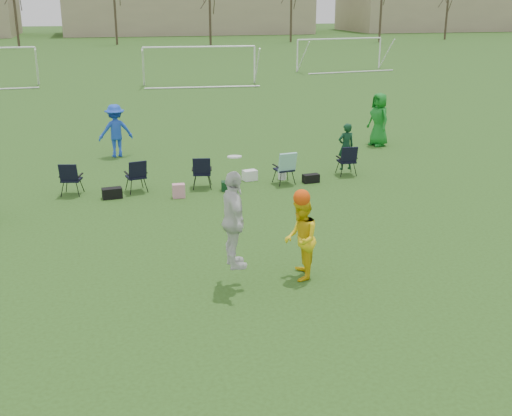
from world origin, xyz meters
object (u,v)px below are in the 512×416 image
object	(u,v)px
fielder_green_far	(379,119)
fielder_blue	(116,131)
center_contest	(266,229)
goal_right	(340,45)
goal_mid	(199,54)

from	to	relation	value
fielder_green_far	fielder_blue	bearing A→B (deg)	-110.30
center_contest	goal_right	bearing A→B (deg)	67.27
center_contest	goal_right	size ratio (longest dim) A/B	0.36
goal_mid	goal_right	distance (m)	13.42
fielder_green_far	goal_right	bearing A→B (deg)	145.16
fielder_green_far	goal_mid	size ratio (longest dim) A/B	0.27
fielder_blue	fielder_green_far	bearing A→B (deg)	166.91
fielder_blue	center_contest	distance (m)	11.95
center_contest	goal_mid	distance (m)	31.31
fielder_blue	fielder_green_far	distance (m)	9.86
fielder_green_far	center_contest	bearing A→B (deg)	-50.61
fielder_blue	goal_mid	world-z (taller)	goal_mid
fielder_green_far	goal_right	xyz separation A→B (m)	(8.21, 25.93, 0.91)
fielder_blue	center_contest	xyz separation A→B (m)	(2.51, -11.68, 0.21)
fielder_blue	goal_mid	xyz separation A→B (m)	(6.06, 19.42, 0.99)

